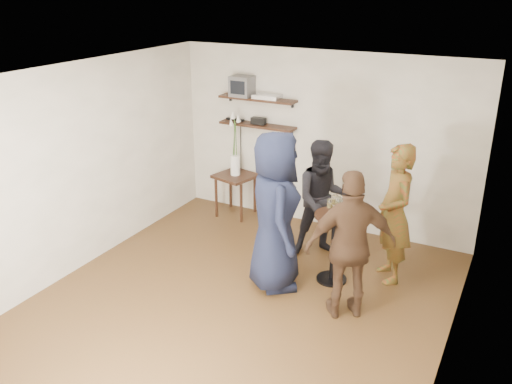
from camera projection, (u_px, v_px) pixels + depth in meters
room at (238, 199)px, 5.79m from camera, size 4.58×5.08×2.68m
shelf_upper at (257, 99)px, 7.98m from camera, size 1.20×0.25×0.04m
shelf_lower at (257, 125)px, 8.13m from camera, size 1.20×0.25×0.04m
crt_monitor at (242, 86)px, 8.03m from camera, size 0.32×0.30×0.30m
dvd_deck at (267, 97)px, 7.90m from camera, size 0.40×0.24×0.06m
radio at (258, 121)px, 8.10m from camera, size 0.22×0.10×0.10m
power_strip at (235, 119)px, 8.34m from camera, size 0.30×0.05×0.03m
side_table at (235, 181)px, 8.44m from camera, size 0.67×0.67×0.67m
vase_lilies at (235, 155)px, 8.28m from camera, size 0.20×0.20×1.03m
drinks_table at (334, 238)px, 6.54m from camera, size 0.49×0.49×0.89m
wine_glass_fl at (330, 204)px, 6.38m from camera, size 0.06×0.06×0.19m
wine_glass_fr at (340, 204)px, 6.33m from camera, size 0.07×0.07×0.22m
wine_glass_bl at (335, 200)px, 6.45m from camera, size 0.07×0.07×0.21m
wine_glass_br at (338, 203)px, 6.36m from camera, size 0.07×0.07×0.22m
person_plaid at (395, 214)px, 6.49m from camera, size 0.69×0.76×1.74m
person_dark at (323, 199)px, 7.13m from camera, size 0.97×0.92×1.59m
person_navy at (275, 212)px, 6.31m from camera, size 1.04×1.13×1.93m
person_brown at (351, 246)px, 5.77m from camera, size 1.06×0.89×1.69m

